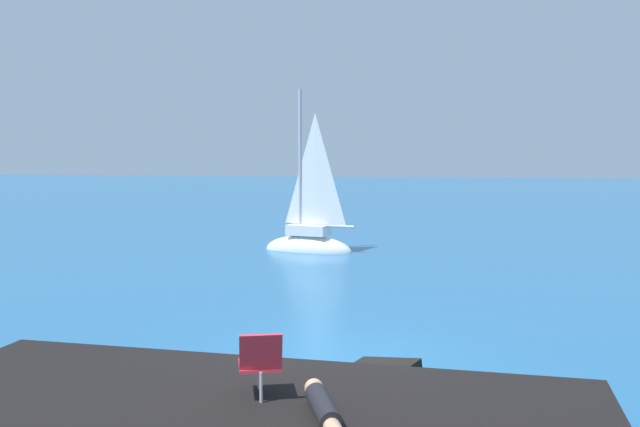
% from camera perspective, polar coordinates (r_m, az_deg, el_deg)
% --- Properties ---
extents(ground_plane, '(160.00, 160.00, 0.00)m').
position_cam_1_polar(ground_plane, '(11.70, 2.03, -11.82)').
color(ground_plane, '#236093').
extents(boulder_seaward, '(1.38, 1.46, 0.78)m').
position_cam_1_polar(boulder_seaward, '(10.30, 4.68, -14.22)').
color(boulder_seaward, black).
rests_on(boulder_seaward, ground).
extents(boulder_inland, '(1.16, 0.97, 0.62)m').
position_cam_1_polar(boulder_inland, '(10.43, -4.16, -13.97)').
color(boulder_inland, black).
rests_on(boulder_inland, ground).
extents(sailboat_near, '(3.31, 1.75, 6.00)m').
position_cam_1_polar(sailboat_near, '(23.84, -0.93, -2.29)').
color(sailboat_near, white).
rests_on(sailboat_near, ground).
extents(person_sunbather, '(0.77, 1.69, 0.25)m').
position_cam_1_polar(person_sunbather, '(7.55, 0.45, -15.90)').
color(person_sunbather, black).
rests_on(person_sunbather, shore_ledge).
extents(beach_chair, '(0.64, 0.71, 0.80)m').
position_cam_1_polar(beach_chair, '(8.17, -4.90, -11.84)').
color(beach_chair, '#E03342').
rests_on(beach_chair, shore_ledge).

